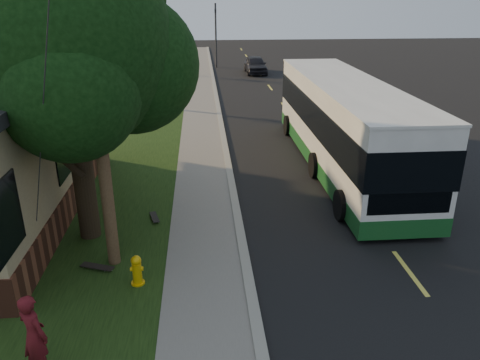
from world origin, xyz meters
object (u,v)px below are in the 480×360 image
(skateboarder, at_px, (34,335))
(skateboard_main, at_px, (155,217))
(fire_hydrant, at_px, (137,270))
(bare_tree_near, at_px, (156,72))
(skateboard_spare, at_px, (97,267))
(bare_tree_far, at_px, (175,50))
(distant_car, at_px, (255,65))
(utility_pole, at_px, (93,81))
(transit_bus, at_px, (344,123))
(traffic_signal, at_px, (216,31))
(leafy_tree, at_px, (69,47))

(skateboarder, height_order, skateboard_main, skateboarder)
(fire_hydrant, bearing_deg, bare_tree_near, 92.86)
(skateboard_main, bearing_deg, skateboard_spare, -113.83)
(bare_tree_far, xyz_separation_m, distant_car, (6.67, 0.43, -1.29))
(utility_pole, bearing_deg, transit_bus, 40.19)
(fire_hydrant, relative_size, skateboarder, 0.45)
(utility_pole, bearing_deg, fire_hydrant, -54.62)
(traffic_signal, distance_m, skateboard_main, 30.93)
(skateboarder, distance_m, skateboard_spare, 3.44)
(bare_tree_far, bearing_deg, skateboard_main, -88.92)
(bare_tree_far, distance_m, traffic_signal, 5.44)
(skateboard_main, xyz_separation_m, skateboard_spare, (-1.17, -2.66, 0.01))
(utility_pole, distance_m, leafy_tree, 1.94)
(bare_tree_far, xyz_separation_m, skateboarder, (-1.02, -32.63, -1.12))
(traffic_signal, bearing_deg, skateboard_spare, -97.14)
(bare_tree_far, xyz_separation_m, traffic_signal, (3.50, 4.00, 1.16))
(fire_hydrant, relative_size, transit_bus, 0.06)
(fire_hydrant, bearing_deg, skateboard_main, 88.30)
(skateboard_spare, bearing_deg, bare_tree_far, 88.68)
(fire_hydrant, height_order, bare_tree_far, bare_tree_far)
(bare_tree_near, height_order, traffic_signal, traffic_signal)
(fire_hydrant, distance_m, distant_car, 31.07)
(skateboard_spare, relative_size, distant_car, 0.21)
(fire_hydrant, xyz_separation_m, bare_tree_far, (-0.40, 30.00, 1.57))
(traffic_signal, bearing_deg, bare_tree_far, -131.19)
(fire_hydrant, relative_size, leafy_tree, 0.09)
(utility_pole, height_order, transit_bus, utility_pole)
(traffic_signal, relative_size, skateboard_spare, 6.26)
(bare_tree_near, distance_m, bare_tree_far, 12.01)
(utility_pole, bearing_deg, skateboard_spare, -142.18)
(leafy_tree, height_order, skateboarder, leafy_tree)
(skateboarder, bearing_deg, bare_tree_near, -55.43)
(fire_hydrant, distance_m, skateboard_spare, 1.32)
(fire_hydrant, height_order, skateboard_main, fire_hydrant)
(bare_tree_far, xyz_separation_m, skateboard_main, (0.50, -26.64, -1.88))
(bare_tree_far, height_order, skateboarder, bare_tree_far)
(transit_bus, height_order, skateboard_main, transit_bus)
(skateboarder, height_order, distant_car, skateboarder)
(skateboard_main, xyz_separation_m, distant_car, (6.17, 27.06, 0.59))
(bare_tree_near, xyz_separation_m, distant_car, (7.17, 12.43, -1.44))
(traffic_signal, relative_size, skateboard_main, 7.08)
(transit_bus, distance_m, distant_car, 22.95)
(skateboarder, relative_size, skateboard_spare, 1.86)
(transit_bus, xyz_separation_m, skateboarder, (-8.43, -10.14, -0.90))
(fire_hydrant, bearing_deg, distant_car, 78.36)
(skateboard_main, bearing_deg, utility_pole, -108.76)
(traffic_signal, bearing_deg, utility_pole, -96.58)
(fire_hydrant, height_order, skateboarder, skateboarder)
(leafy_tree, height_order, traffic_signal, leafy_tree)
(utility_pole, distance_m, skateboard_main, 5.16)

